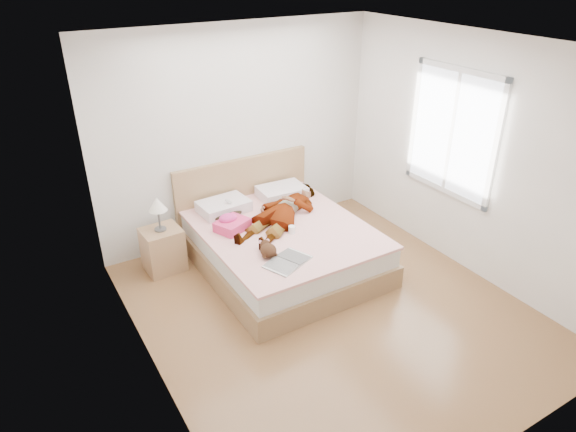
% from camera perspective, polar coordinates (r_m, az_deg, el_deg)
% --- Properties ---
extents(ground, '(4.00, 4.00, 0.00)m').
position_cam_1_polar(ground, '(5.38, 4.75, -10.25)').
color(ground, '#56331B').
rests_on(ground, ground).
extents(woman, '(1.65, 1.38, 0.22)m').
position_cam_1_polar(woman, '(5.94, -0.61, 0.85)').
color(woman, silver).
rests_on(woman, bed).
extents(hair, '(0.48, 0.58, 0.08)m').
position_cam_1_polar(hair, '(6.11, -7.37, 0.66)').
color(hair, black).
rests_on(hair, bed).
extents(phone, '(0.08, 0.09, 0.05)m').
position_cam_1_polar(phone, '(6.04, -6.64, 1.63)').
color(phone, silver).
rests_on(phone, bed).
extents(room_shell, '(4.00, 4.00, 4.00)m').
position_cam_1_polar(room_shell, '(5.97, 17.80, 8.80)').
color(room_shell, white).
rests_on(room_shell, ground).
extents(bed, '(1.80, 2.08, 1.00)m').
position_cam_1_polar(bed, '(5.94, -0.92, -2.93)').
color(bed, brown).
rests_on(bed, ground).
extents(towel, '(0.43, 0.39, 0.18)m').
position_cam_1_polar(towel, '(5.72, -6.33, -0.83)').
color(towel, '#FE457F').
rests_on(towel, bed).
extents(magazine, '(0.54, 0.46, 0.03)m').
position_cam_1_polar(magazine, '(5.13, -0.03, -5.09)').
color(magazine, white).
rests_on(magazine, bed).
extents(coffee_mug, '(0.11, 0.10, 0.08)m').
position_cam_1_polar(coffee_mug, '(5.63, 0.44, -1.50)').
color(coffee_mug, white).
rests_on(coffee_mug, bed).
extents(plush_toy, '(0.20, 0.27, 0.14)m').
position_cam_1_polar(plush_toy, '(5.21, -2.26, -3.72)').
color(plush_toy, '#311E0D').
rests_on(plush_toy, bed).
extents(nightstand, '(0.44, 0.39, 0.91)m').
position_cam_1_polar(nightstand, '(5.98, -13.75, -3.30)').
color(nightstand, olive).
rests_on(nightstand, ground).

